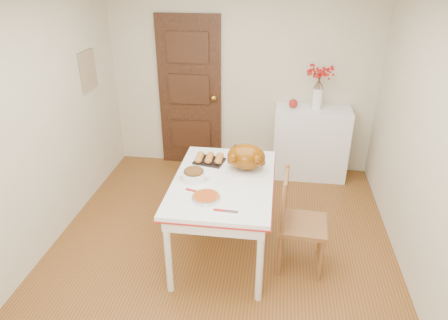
# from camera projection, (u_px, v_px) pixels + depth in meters

# --- Properties ---
(floor) EXTENTS (3.50, 4.00, 0.00)m
(floor) POSITION_uv_depth(u_px,v_px,m) (220.00, 252.00, 4.10)
(floor) COLOR brown
(floor) RESTS_ON ground
(wall_back) EXTENTS (3.50, 0.00, 2.50)m
(wall_back) POSITION_uv_depth(u_px,v_px,m) (242.00, 79.00, 5.31)
(wall_back) COLOR beige
(wall_back) RESTS_ON ground
(wall_left) EXTENTS (0.00, 4.00, 2.50)m
(wall_left) POSITION_uv_depth(u_px,v_px,m) (34.00, 129.00, 3.75)
(wall_left) COLOR beige
(wall_left) RESTS_ON ground
(wall_right) EXTENTS (0.00, 4.00, 2.50)m
(wall_right) POSITION_uv_depth(u_px,v_px,m) (430.00, 151.00, 3.32)
(wall_right) COLOR beige
(wall_right) RESTS_ON ground
(door_back) EXTENTS (0.85, 0.06, 2.06)m
(door_back) POSITION_uv_depth(u_px,v_px,m) (190.00, 93.00, 5.47)
(door_back) COLOR black
(door_back) RESTS_ON ground
(photo_board) EXTENTS (0.03, 0.35, 0.45)m
(photo_board) POSITION_uv_depth(u_px,v_px,m) (88.00, 70.00, 4.70)
(photo_board) COLOR tan
(photo_board) RESTS_ON ground
(sideboard) EXTENTS (0.96, 0.43, 0.96)m
(sideboard) POSITION_uv_depth(u_px,v_px,m) (310.00, 143.00, 5.34)
(sideboard) COLOR white
(sideboard) RESTS_ON floor
(kitchen_table) EXTENTS (0.94, 1.38, 0.83)m
(kitchen_table) POSITION_uv_depth(u_px,v_px,m) (223.00, 216.00, 3.94)
(kitchen_table) COLOR white
(kitchen_table) RESTS_ON floor
(chair_oak) EXTENTS (0.46, 0.46, 0.98)m
(chair_oak) POSITION_uv_depth(u_px,v_px,m) (303.00, 222.00, 3.72)
(chair_oak) COLOR brown
(chair_oak) RESTS_ON floor
(berry_vase) EXTENTS (0.28, 0.28, 0.54)m
(berry_vase) POSITION_uv_depth(u_px,v_px,m) (318.00, 88.00, 5.00)
(berry_vase) COLOR white
(berry_vase) RESTS_ON sideboard
(apple) EXTENTS (0.11, 0.11, 0.11)m
(apple) POSITION_uv_depth(u_px,v_px,m) (293.00, 103.00, 5.14)
(apple) COLOR #A21C17
(apple) RESTS_ON sideboard
(turkey_platter) EXTENTS (0.44, 0.35, 0.27)m
(turkey_platter) POSITION_uv_depth(u_px,v_px,m) (246.00, 158.00, 3.85)
(turkey_platter) COLOR #7E4002
(turkey_platter) RESTS_ON kitchen_table
(pumpkin_pie) EXTENTS (0.31, 0.31, 0.05)m
(pumpkin_pie) POSITION_uv_depth(u_px,v_px,m) (206.00, 197.00, 3.44)
(pumpkin_pie) COLOR #AB4012
(pumpkin_pie) RESTS_ON kitchen_table
(stuffing_dish) EXTENTS (0.32, 0.27, 0.11)m
(stuffing_dish) POSITION_uv_depth(u_px,v_px,m) (194.00, 174.00, 3.74)
(stuffing_dish) COLOR #51370D
(stuffing_dish) RESTS_ON kitchen_table
(rolls_tray) EXTENTS (0.33, 0.28, 0.08)m
(rolls_tray) POSITION_uv_depth(u_px,v_px,m) (209.00, 158.00, 4.07)
(rolls_tray) COLOR #C97631
(rolls_tray) RESTS_ON kitchen_table
(pie_server) EXTENTS (0.21, 0.07, 0.01)m
(pie_server) POSITION_uv_depth(u_px,v_px,m) (226.00, 211.00, 3.28)
(pie_server) COLOR silver
(pie_server) RESTS_ON kitchen_table
(carving_knife) EXTENTS (0.27, 0.14, 0.01)m
(carving_knife) POSITION_uv_depth(u_px,v_px,m) (199.00, 192.00, 3.55)
(carving_knife) COLOR silver
(carving_knife) RESTS_ON kitchen_table
(drinking_glass) EXTENTS (0.08, 0.08, 0.11)m
(drinking_glass) POSITION_uv_depth(u_px,v_px,m) (237.00, 150.00, 4.20)
(drinking_glass) COLOR white
(drinking_glass) RESTS_ON kitchen_table
(shaker_pair) EXTENTS (0.09, 0.04, 0.09)m
(shaker_pair) POSITION_uv_depth(u_px,v_px,m) (259.00, 153.00, 4.16)
(shaker_pair) COLOR white
(shaker_pair) RESTS_ON kitchen_table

